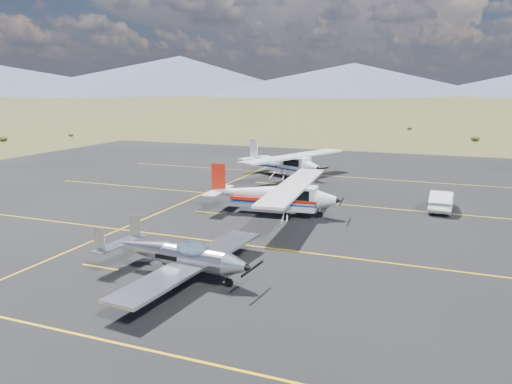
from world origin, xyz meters
The scene contains 6 objects.
ground centered at (0.00, 0.00, 0.00)m, with size 1600.00×1600.00×0.00m, color #383D1C.
apron centered at (0.00, 7.00, 0.00)m, with size 72.00×72.00×0.02m, color black.
aircraft_low_wing centered at (1.07, -3.21, 1.02)m, with size 7.05×9.80×2.12m.
aircraft_cessna centered at (1.27, 8.60, 1.42)m, with size 7.60×12.64×3.19m.
aircraft_plain centered at (-2.70, 22.26, 1.42)m, with size 9.09×12.21×3.19m.
sedan centered at (11.34, 13.83, 0.69)m, with size 1.43×4.10×1.35m, color white.
Camera 1 is at (11.74, -21.16, 8.21)m, focal length 35.00 mm.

